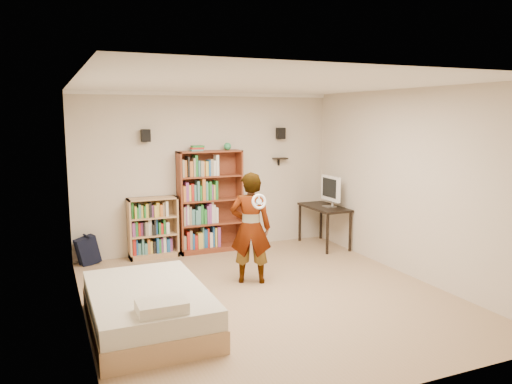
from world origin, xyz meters
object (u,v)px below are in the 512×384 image
at_px(tall_bookshelf, 210,201).
at_px(low_bookshelf, 153,228).
at_px(daybed, 148,303).
at_px(person, 251,228).
at_px(computer_desk, 324,226).

xyz_separation_m(tall_bookshelf, low_bookshelf, (-0.99, 0.01, -0.37)).
bearing_deg(daybed, person, 30.64).
bearing_deg(person, daybed, 54.89).
bearing_deg(low_bookshelf, daybed, -102.88).
xyz_separation_m(tall_bookshelf, daybed, (-1.61, -2.73, -0.59)).
distance_m(low_bookshelf, computer_desk, 3.00).
xyz_separation_m(low_bookshelf, daybed, (-0.63, -2.74, -0.22)).
relative_size(low_bookshelf, person, 0.64).
distance_m(tall_bookshelf, computer_desk, 2.09).
xyz_separation_m(computer_desk, person, (-1.96, -1.30, 0.42)).
bearing_deg(daybed, low_bookshelf, 77.12).
xyz_separation_m(low_bookshelf, person, (1.00, -1.78, 0.28)).
relative_size(low_bookshelf, daybed, 0.53).
height_order(low_bookshelf, person, person).
bearing_deg(person, tall_bookshelf, -65.40).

